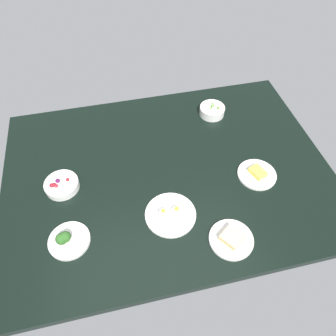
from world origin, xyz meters
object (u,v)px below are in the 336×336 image
Objects in this scene: bowl_peas at (212,110)px; plate_sandwich at (231,239)px; plate_cheese at (257,174)px; bowl_berries at (62,185)px; plate_broccoli at (68,240)px; plate_eggs at (171,214)px.

plate_sandwich is at bearing -102.00° from bowl_peas.
bowl_berries reaches higher than plate_cheese.
plate_sandwich reaches higher than plate_cheese.
plate_broccoli is (-82.43, -62.82, -0.58)cm from bowl_peas.
bowl_berries is at bearing 150.75° from plate_eggs.
plate_sandwich is at bearing -32.39° from bowl_berries.
plate_sandwich is (-24.03, -29.64, 0.35)cm from plate_cheese.
plate_cheese is at bearing -80.80° from bowl_peas.
plate_eggs reaches higher than plate_sandwich.
plate_eggs is 44.30cm from plate_broccoli.
plate_eggs is (-21.90, 17.32, -0.35)cm from plate_sandwich.
plate_broccoli reaches higher than plate_eggs.
bowl_peas is at bearing 37.31° from plate_broccoli.
plate_cheese is 91.43cm from plate_broccoli.
bowl_peas is 70.91cm from plate_eggs.
plate_broccoli reaches higher than plate_sandwich.
plate_cheese is 0.83× the size of plate_eggs.
plate_eggs is at bearing 4.07° from plate_broccoli.
plate_broccoli is at bearing 167.89° from plate_sandwich.
plate_sandwich is (68.10, -43.19, -0.84)cm from bowl_berries.
plate_eggs is at bearing 141.66° from plate_sandwich.
bowl_berries is at bearing -158.19° from bowl_peas.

